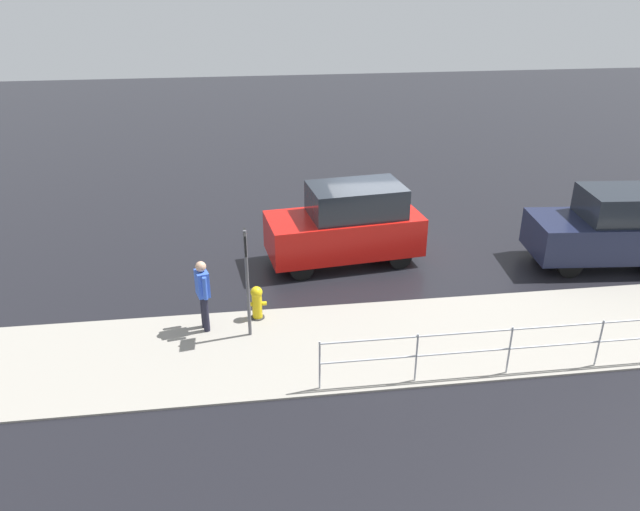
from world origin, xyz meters
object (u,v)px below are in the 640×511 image
fire_hydrant (257,303)px  pedestrian (203,291)px  sign_post (247,269)px  moving_hatchback (347,225)px  parked_sedan (621,227)px

fire_hydrant → pedestrian: size_ratio=0.50×
sign_post → moving_hatchback: bearing=-128.3°
pedestrian → sign_post: bearing=158.9°
parked_sedan → fire_hydrant: bearing=9.9°
fire_hydrant → sign_post: sign_post is taller
pedestrian → moving_hatchback: bearing=-140.0°
pedestrian → sign_post: size_ratio=0.68×
moving_hatchback → pedestrian: 4.63m
moving_hatchback → parked_sedan: 6.98m
sign_post → fire_hydrant: bearing=-105.6°
fire_hydrant → pedestrian: bearing=15.4°
fire_hydrant → parked_sedan: bearing=-170.1°
parked_sedan → fire_hydrant: (9.35, 1.63, -0.60)m
moving_hatchback → fire_hydrant: bearing=47.5°
sign_post → parked_sedan: bearing=-166.5°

